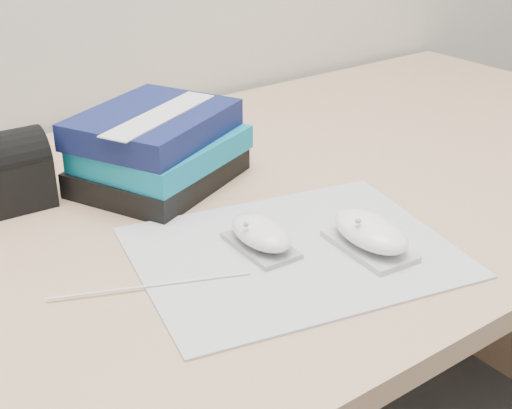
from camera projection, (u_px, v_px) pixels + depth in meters
desk at (245, 302)px, 1.18m from camera, size 1.60×0.80×0.73m
mousepad at (293, 252)px, 0.85m from camera, size 0.43×0.36×0.00m
mouse_rear at (261, 235)px, 0.85m from camera, size 0.06×0.10×0.04m
mouse_front at (370, 234)px, 0.85m from camera, size 0.07×0.12×0.05m
usb_cable at (151, 286)px, 0.78m from camera, size 0.21×0.09×0.00m
book_stack at (158, 148)px, 1.02m from camera, size 0.28×0.25×0.11m
pouch at (2, 172)px, 0.95m from camera, size 0.12×0.09×0.10m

